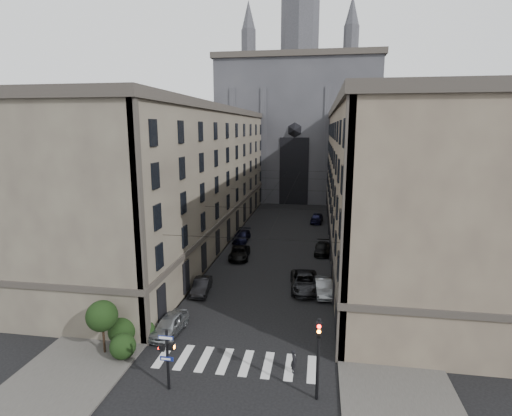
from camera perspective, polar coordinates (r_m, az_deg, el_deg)
The scene contains 20 objects.
ground at distance 25.76m, azimuth -5.52°, elevation -26.96°, with size 260.00×260.00×0.00m, color black.
sidewalk_left at distance 59.87m, azimuth -6.60°, elevation -4.08°, with size 7.00×80.00×0.15m, color #383533.
sidewalk_right at distance 57.95m, azimuth 13.90°, elevation -4.87°, with size 7.00×80.00×0.15m, color #383533.
zebra_crossing at distance 29.72m, azimuth -2.92°, elevation -21.10°, with size 11.00×3.20×0.01m, color beige.
building_left at distance 58.97m, azimuth -9.57°, elevation 4.79°, with size 13.60×60.60×18.85m.
building_right at distance 56.47m, azimuth 17.33°, elevation 4.14°, with size 13.60×60.60×18.85m.
gothic_tower at distance 94.62m, azimuth 6.02°, elevation 12.44°, with size 35.00×23.00×58.00m.
pedestrian_signal_left at distance 26.57m, azimuth -12.57°, elevation -19.81°, with size 1.02×0.38×4.00m.
traffic_light_right at distance 24.89m, azimuth 8.88°, elevation -19.38°, with size 0.34×0.50×5.20m.
shrub_cluster at distance 31.61m, azimuth -19.25°, elevation -15.91°, with size 3.90×4.40×3.90m.
tram_wires at distance 56.07m, azimuth 3.53°, elevation 2.43°, with size 14.00×60.00×0.43m.
car_left_near at distance 33.39m, azimuth -12.24°, elevation -15.97°, with size 1.81×4.49×1.53m, color gray.
car_left_midnear at distance 40.29m, azimuth -7.78°, elevation -10.98°, with size 1.49×4.27×1.41m, color black.
car_left_midfar at distance 49.93m, azimuth -2.38°, elevation -6.41°, with size 2.34×5.07×1.41m, color black.
car_left_far at distance 57.38m, azimuth -2.05°, elevation -4.03°, with size 2.00×4.93×1.43m, color black.
car_right_near at distance 40.12m, azimuth 9.61°, elevation -11.07°, with size 1.59×4.55×1.50m, color slate.
car_right_midnear at distance 40.87m, azimuth 6.95°, elevation -10.44°, with size 2.73×5.93×1.65m, color black.
car_right_midfar at distance 52.39m, azimuth 9.47°, elevation -5.72°, with size 1.93×4.75×1.38m, color black.
car_right_far at distance 68.93m, azimuth 8.66°, elevation -1.45°, with size 1.89×4.69×1.60m, color black.
pedestrian at distance 28.41m, azimuth 5.41°, elevation -20.93°, with size 0.58×0.38×1.59m, color black.
Camera 1 is at (5.37, -19.49, 15.97)m, focal length 28.00 mm.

